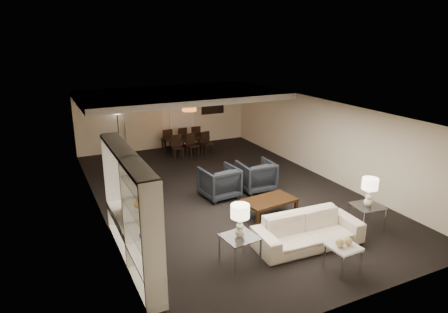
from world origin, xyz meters
name	(u,v)px	position (x,y,z in m)	size (l,w,h in m)	color
floor	(224,192)	(0.00, 0.00, 0.00)	(11.00, 11.00, 0.00)	black
ceiling	(224,108)	(0.00, 0.00, 2.50)	(7.00, 11.00, 0.02)	silver
wall_back	(165,117)	(0.00, 5.50, 1.25)	(7.00, 0.02, 2.50)	beige
wall_front	(367,236)	(0.00, -5.50, 1.25)	(7.00, 0.02, 2.50)	beige
wall_left	(98,169)	(-3.50, 0.00, 1.25)	(0.02, 11.00, 2.50)	beige
wall_right	(322,138)	(3.50, 0.00, 1.25)	(0.02, 11.00, 2.50)	beige
ceiling_soffit	(181,95)	(0.00, 3.50, 2.40)	(7.00, 4.00, 0.20)	silver
curtains	(144,120)	(-0.90, 5.42, 1.20)	(1.50, 0.12, 2.40)	beige
door	(182,120)	(0.70, 5.47, 1.05)	(0.90, 0.05, 2.10)	silver
painting	(213,105)	(2.10, 5.46, 1.55)	(0.95, 0.04, 0.65)	#142D38
media_unit	(130,210)	(-3.31, -2.60, 1.18)	(0.38, 3.40, 2.35)	white
pendant_light	(189,108)	(0.30, 3.50, 1.92)	(0.52, 0.52, 0.24)	#D8591E
sofa	(308,231)	(0.33, -3.56, 0.35)	(2.41, 0.94, 0.70)	beige
coffee_table	(269,208)	(0.33, -1.96, 0.24)	(1.32, 0.77, 0.47)	black
armchair_left	(219,182)	(-0.27, -0.26, 0.45)	(0.96, 0.98, 0.90)	black
armchair_right	(256,176)	(0.93, -0.26, 0.45)	(0.96, 0.98, 0.90)	black
side_table_left	(240,250)	(-1.37, -3.56, 0.31)	(0.66, 0.66, 0.62)	white
side_table_right	(366,218)	(2.03, -3.56, 0.31)	(0.66, 0.66, 0.62)	white
table_lamp_left	(240,221)	(-1.37, -3.56, 0.96)	(0.37, 0.37, 0.68)	#F3E6CD
table_lamp_right	(369,192)	(2.03, -3.56, 0.96)	(0.37, 0.37, 0.68)	#EFE6CA
marble_table	(342,258)	(0.33, -4.66, 0.28)	(0.55, 0.55, 0.55)	white
gold_gourd_a	(340,243)	(0.23, -4.66, 0.64)	(0.18, 0.18, 0.18)	tan
gold_gourd_b	(348,241)	(0.43, -4.66, 0.63)	(0.15, 0.15, 0.15)	tan
television	(125,205)	(-3.28, -2.04, 1.06)	(0.14, 1.09, 0.63)	black
vase_blue	(143,234)	(-3.31, -3.61, 1.14)	(0.15, 0.15, 0.16)	#284EB1
vase_amber	(138,203)	(-3.31, -3.39, 1.65)	(0.17, 0.17, 0.17)	gold
floor_speaker	(149,190)	(-2.28, -0.20, 0.55)	(0.12, 0.12, 1.10)	black
dining_table	(187,145)	(0.49, 4.37, 0.29)	(1.65, 0.92, 0.58)	black
chair_nl	(178,147)	(-0.11, 3.72, 0.43)	(0.40, 0.40, 0.86)	black
chair_nm	(193,145)	(0.49, 3.72, 0.43)	(0.40, 0.40, 0.86)	black
chair_nr	(207,143)	(1.09, 3.72, 0.43)	(0.40, 0.40, 0.86)	black
chair_fl	(167,139)	(-0.11, 5.02, 0.43)	(0.40, 0.40, 0.86)	black
chair_fm	(181,137)	(0.49, 5.02, 0.43)	(0.40, 0.40, 0.86)	black
chair_fr	(195,136)	(1.09, 5.02, 0.43)	(0.40, 0.40, 0.86)	black
floor_lamp	(118,131)	(-1.95, 5.20, 0.91)	(0.26, 0.26, 1.82)	black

